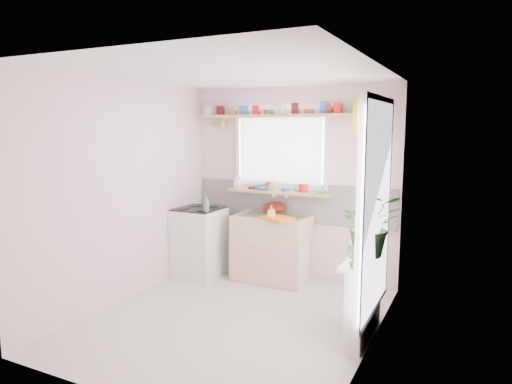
% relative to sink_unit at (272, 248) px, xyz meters
% --- Properties ---
extents(room, '(3.20, 3.20, 3.20)m').
position_rel_sink_unit_xyz_m(room, '(0.81, -0.43, 0.94)').
color(room, beige).
rests_on(room, ground).
extents(sink_unit, '(0.95, 0.65, 1.11)m').
position_rel_sink_unit_xyz_m(sink_unit, '(0.00, 0.00, 0.00)').
color(sink_unit, white).
rests_on(sink_unit, ground).
extents(cooker, '(0.58, 0.58, 0.93)m').
position_rel_sink_unit_xyz_m(cooker, '(-0.95, -0.24, 0.03)').
color(cooker, white).
rests_on(cooker, ground).
extents(radiator_ledge, '(0.22, 0.95, 0.78)m').
position_rel_sink_unit_xyz_m(radiator_ledge, '(1.45, -1.09, -0.03)').
color(radiator_ledge, white).
rests_on(radiator_ledge, ground).
extents(windowsill, '(1.40, 0.22, 0.04)m').
position_rel_sink_unit_xyz_m(windowsill, '(-0.00, 0.19, 0.71)').
color(windowsill, tan).
rests_on(windowsill, room).
extents(pine_shelf, '(2.52, 0.24, 0.04)m').
position_rel_sink_unit_xyz_m(pine_shelf, '(0.15, 0.18, 1.69)').
color(pine_shelf, tan).
rests_on(pine_shelf, room).
extents(shelf_crockery, '(2.47, 0.11, 0.12)m').
position_rel_sink_unit_xyz_m(shelf_crockery, '(0.15, 0.18, 1.76)').
color(shelf_crockery, silver).
rests_on(shelf_crockery, pine_shelf).
extents(sill_crockery, '(1.35, 0.11, 0.12)m').
position_rel_sink_unit_xyz_m(sill_crockery, '(-0.05, 0.19, 0.78)').
color(sill_crockery, silver).
rests_on(sill_crockery, windowsill).
extents(dish_tray, '(0.45, 0.40, 0.04)m').
position_rel_sink_unit_xyz_m(dish_tray, '(0.16, -0.19, 0.44)').
color(dish_tray, orange).
rests_on(dish_tray, sink_unit).
extents(colander, '(0.36, 0.36, 0.15)m').
position_rel_sink_unit_xyz_m(colander, '(-0.04, 0.21, 0.49)').
color(colander, '#5C130F').
rests_on(colander, sink_unit).
extents(jade_plant, '(0.67, 0.63, 0.60)m').
position_rel_sink_unit_xyz_m(jade_plant, '(1.48, -1.03, 0.64)').
color(jade_plant, '#2A5B24').
rests_on(jade_plant, radiator_ledge).
extents(fruit_bowl, '(0.34, 0.34, 0.06)m').
position_rel_sink_unit_xyz_m(fruit_bowl, '(1.36, -0.85, 0.38)').
color(fruit_bowl, white).
rests_on(fruit_bowl, radiator_ledge).
extents(herb_pot, '(0.13, 0.11, 0.22)m').
position_rel_sink_unit_xyz_m(herb_pot, '(1.43, -1.49, 0.46)').
color(herb_pot, '#2A6629').
rests_on(herb_pot, radiator_ledge).
extents(soap_bottle_sink, '(0.09, 0.09, 0.17)m').
position_rel_sink_unit_xyz_m(soap_bottle_sink, '(0.08, -0.19, 0.50)').
color(soap_bottle_sink, '#EAE668').
rests_on(soap_bottle_sink, sink_unit).
extents(sill_cup, '(0.14, 0.14, 0.09)m').
position_rel_sink_unit_xyz_m(sill_cup, '(0.29, 0.25, 0.77)').
color(sill_cup, beige).
rests_on(sill_cup, windowsill).
extents(sill_bowl, '(0.25, 0.25, 0.06)m').
position_rel_sink_unit_xyz_m(sill_bowl, '(-0.22, 0.13, 0.76)').
color(sill_bowl, '#3165A0').
rests_on(sill_bowl, windowsill).
extents(shelf_vase, '(0.17, 0.17, 0.15)m').
position_rel_sink_unit_xyz_m(shelf_vase, '(0.65, 0.24, 1.78)').
color(shelf_vase, '#B44B37').
rests_on(shelf_vase, pine_shelf).
extents(cooker_bottle, '(0.11, 0.11, 0.21)m').
position_rel_sink_unit_xyz_m(cooker_bottle, '(-0.73, -0.41, 0.59)').
color(cooker_bottle, '#428558').
rests_on(cooker_bottle, cooker).
extents(fruit, '(0.20, 0.14, 0.10)m').
position_rel_sink_unit_xyz_m(fruit, '(1.37, -0.85, 0.43)').
color(fruit, orange).
rests_on(fruit, fruit_bowl).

